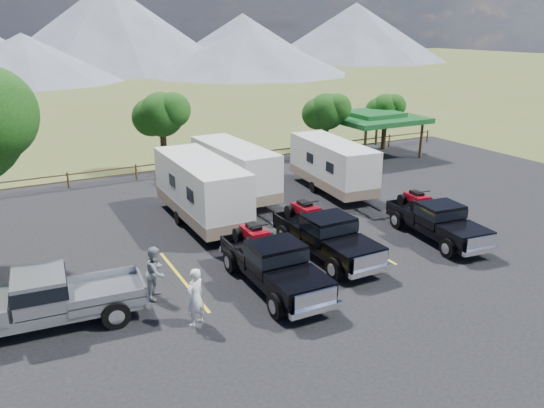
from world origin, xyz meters
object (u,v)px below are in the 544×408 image
rig_left (273,262)px  rig_right (436,219)px  trailer_left (201,190)px  pickup_silver (47,299)px  trailer_right (332,166)px  trailer_center (234,171)px  rig_center (325,234)px  person_b (156,272)px  person_a (195,297)px  pavilion (373,117)px

rig_left → rig_right: rig_left is taller
trailer_left → pickup_silver: size_ratio=1.43×
rig_right → trailer_right: 8.07m
rig_right → trailer_center: bearing=125.7°
rig_center → pickup_silver: rig_center is taller
rig_center → trailer_left: size_ratio=0.67×
person_b → rig_right: bearing=-56.8°
rig_left → trailer_right: (8.47, 8.72, 0.57)m
rig_left → person_b: 4.14m
pickup_silver → rig_right: bearing=93.9°
rig_right → person_b: person_b is taller
trailer_left → pickup_silver: 10.03m
rig_left → rig_right: bearing=5.5°
rig_right → trailer_left: size_ratio=0.64×
pickup_silver → person_a: bearing=67.8°
trailer_left → pickup_silver: (-7.61, -6.49, -0.68)m
person_a → trailer_right: bearing=-166.0°
rig_left → person_a: size_ratio=3.07×
trailer_center → person_b: size_ratio=4.50×
pickup_silver → trailer_right: bearing=120.8°
rig_left → trailer_center: 10.79m
trailer_left → pickup_silver: bearing=-139.3°
rig_center → person_b: size_ratio=3.17×
rig_center → trailer_right: trailer_right is taller
rig_left → person_a: rig_left is taller
trailer_left → trailer_center: bearing=43.9°
pavilion → trailer_left: (-16.14, -7.62, -1.11)m
rig_center → rig_left: bearing=-156.2°
rig_right → trailer_center: size_ratio=0.68×
trailer_center → rig_left: bearing=-109.1°
rig_center → person_a: 7.09m
trailer_center → pickup_silver: 14.19m
rig_center → trailer_left: bearing=117.1°
pickup_silver → person_a: 4.63m
trailer_right → pickup_silver: bearing=-148.6°
trailer_left → person_b: (-4.05, -6.21, -0.69)m
trailer_left → person_a: (-3.49, -8.60, -0.66)m
pavilion → rig_right: 16.38m
rig_right → trailer_right: trailer_right is taller
rig_center → rig_right: bearing=-8.4°
trailer_center → person_a: size_ratio=4.35×
rig_center → pavilion: bearing=45.9°
rig_right → trailer_left: trailer_left is taller
trailer_right → person_a: trailer_right is taller
rig_right → pickup_silver: bearing=-174.8°
trailer_right → pickup_silver: 17.79m
trailer_left → person_b: size_ratio=4.75×
rig_right → trailer_center: trailer_center is taller
trailer_center → person_a: bearing=-121.8°
trailer_right → person_a: 15.46m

